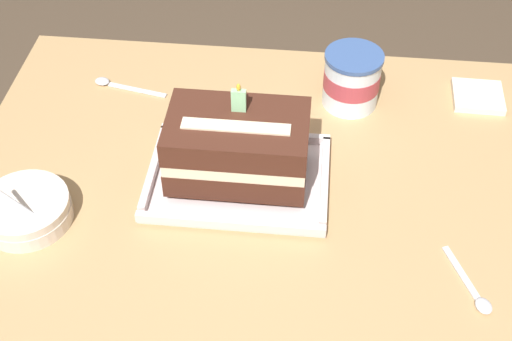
{
  "coord_description": "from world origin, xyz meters",
  "views": [
    {
      "loc": [
        0.05,
        -0.82,
        1.54
      ],
      "look_at": [
        -0.03,
        -0.0,
        0.72
      ],
      "focal_mm": 49.27,
      "sensor_mm": 36.0,
      "label": 1
    }
  ],
  "objects": [
    {
      "name": "napkin_pile",
      "position": [
        0.37,
        0.26,
        0.69
      ],
      "size": [
        0.1,
        0.09,
        0.01
      ],
      "color": "silver",
      "rests_on": "dining_table"
    },
    {
      "name": "birthday_cake",
      "position": [
        -0.06,
        -0.0,
        0.77
      ],
      "size": [
        0.23,
        0.14,
        0.16
      ],
      "color": "#452317",
      "rests_on": "foil_tray"
    },
    {
      "name": "ice_cream_tub",
      "position": [
        0.12,
        0.23,
        0.74
      ],
      "size": [
        0.11,
        0.11,
        0.11
      ],
      "color": "white",
      "rests_on": "dining_table"
    },
    {
      "name": "dining_table",
      "position": [
        0.0,
        0.0,
        0.59
      ],
      "size": [
        1.06,
        0.77,
        0.69
      ],
      "color": "tan",
      "rests_on": "ground_plane"
    },
    {
      "name": "bowl_stack",
      "position": [
        -0.38,
        -0.12,
        0.71
      ],
      "size": [
        0.14,
        0.14,
        0.09
      ],
      "color": "silver",
      "rests_on": "dining_table"
    },
    {
      "name": "serving_spoon_near_tray",
      "position": [
        -0.33,
        0.23,
        0.69
      ],
      "size": [
        0.15,
        0.05,
        0.01
      ],
      "color": "silver",
      "rests_on": "dining_table"
    },
    {
      "name": "foil_tray",
      "position": [
        -0.06,
        -0.0,
        0.69
      ],
      "size": [
        0.3,
        0.22,
        0.02
      ],
      "color": "silver",
      "rests_on": "dining_table"
    },
    {
      "name": "serving_spoon_by_bowls",
      "position": [
        0.31,
        -0.2,
        0.69
      ],
      "size": [
        0.07,
        0.13,
        0.01
      ],
      "color": "silver",
      "rests_on": "dining_table"
    }
  ]
}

